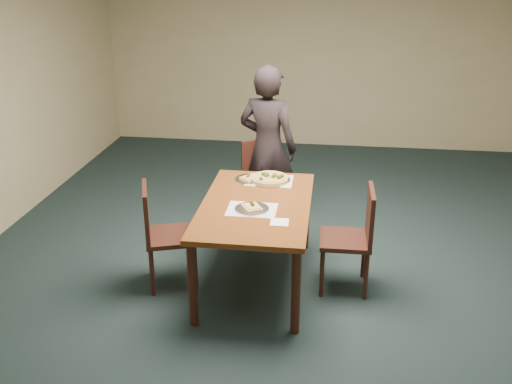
# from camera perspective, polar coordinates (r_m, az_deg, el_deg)

# --- Properties ---
(ground) EXTENTS (8.00, 8.00, 0.00)m
(ground) POSITION_cam_1_polar(r_m,az_deg,el_deg) (5.12, 3.10, -8.69)
(ground) COLOR black
(ground) RESTS_ON ground
(room_shell) EXTENTS (8.00, 8.00, 8.00)m
(room_shell) POSITION_cam_1_polar(r_m,az_deg,el_deg) (4.47, 3.57, 10.76)
(room_shell) COLOR tan
(room_shell) RESTS_ON ground
(dining_table) EXTENTS (0.90, 1.50, 0.75)m
(dining_table) POSITION_cam_1_polar(r_m,az_deg,el_deg) (4.77, 0.00, -2.13)
(dining_table) COLOR #562B11
(dining_table) RESTS_ON ground
(chair_far) EXTENTS (0.56, 0.56, 0.91)m
(chair_far) POSITION_cam_1_polar(r_m,az_deg,el_deg) (5.89, 0.84, 1.25)
(chair_far) COLOR black
(chair_far) RESTS_ON ground
(chair_left) EXTENTS (0.53, 0.53, 0.91)m
(chair_left) POSITION_cam_1_polar(r_m,az_deg,el_deg) (4.87, -9.46, -3.77)
(chair_left) COLOR black
(chair_left) RESTS_ON ground
(chair_right) EXTENTS (0.43, 0.43, 0.91)m
(chair_right) POSITION_cam_1_polar(r_m,az_deg,el_deg) (4.82, 9.87, -4.08)
(chair_right) COLOR black
(chair_right) RESTS_ON ground
(diner) EXTENTS (0.70, 0.56, 1.69)m
(diner) POSITION_cam_1_polar(r_m,az_deg,el_deg) (5.83, 1.17, 4.46)
(diner) COLOR black
(diner) RESTS_ON ground
(placemat_main) EXTENTS (0.42, 0.32, 0.00)m
(placemat_main) POSITION_cam_1_polar(r_m,az_deg,el_deg) (5.21, 1.36, 1.16)
(placemat_main) COLOR white
(placemat_main) RESTS_ON dining_table
(placemat_near) EXTENTS (0.40, 0.30, 0.00)m
(placemat_near) POSITION_cam_1_polar(r_m,az_deg,el_deg) (4.61, -0.42, -1.75)
(placemat_near) COLOR white
(placemat_near) RESTS_ON dining_table
(pizza_pan) EXTENTS (0.38, 0.38, 0.07)m
(pizza_pan) POSITION_cam_1_polar(r_m,az_deg,el_deg) (5.20, 1.38, 1.39)
(pizza_pan) COLOR silver
(pizza_pan) RESTS_ON dining_table
(slice_plate_near) EXTENTS (0.28, 0.28, 0.06)m
(slice_plate_near) POSITION_cam_1_polar(r_m,az_deg,el_deg) (4.61, -0.42, -1.60)
(slice_plate_near) COLOR silver
(slice_plate_near) RESTS_ON dining_table
(slice_plate_far) EXTENTS (0.28, 0.28, 0.06)m
(slice_plate_far) POSITION_cam_1_polar(r_m,az_deg,el_deg) (5.23, -0.57, 1.37)
(slice_plate_far) COLOR silver
(slice_plate_far) RESTS_ON dining_table
(napkin) EXTENTS (0.15, 0.15, 0.01)m
(napkin) POSITION_cam_1_polar(r_m,az_deg,el_deg) (4.39, 2.36, -3.05)
(napkin) COLOR white
(napkin) RESTS_ON dining_table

